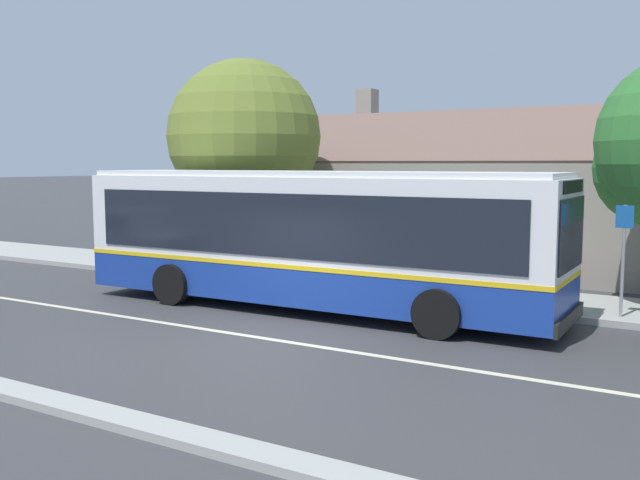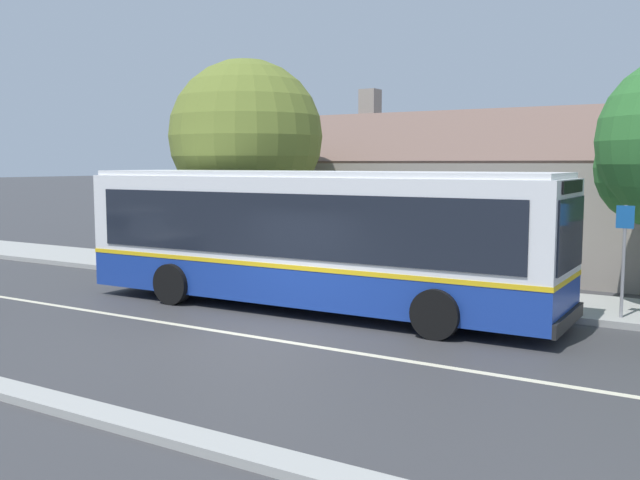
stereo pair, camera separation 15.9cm
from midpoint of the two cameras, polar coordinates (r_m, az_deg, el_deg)
The scene contains 10 objects.
ground_plane at distance 14.22m, azimuth -5.16°, elevation -7.79°, with size 300.00×300.00×0.00m, color #38383A.
sidewalk_far at distance 19.26m, azimuth 5.45°, elevation -3.88°, with size 60.00×3.00×0.15m, color #9E9E99.
curb_near at distance 10.89m, azimuth -20.43°, elevation -12.21°, with size 60.00×0.50×0.12m, color #9E9E99.
lane_divider_stripe at distance 14.22m, azimuth -5.16°, elevation -7.78°, with size 60.00×0.16×0.01m, color beige.
community_building at distance 26.12m, azimuth 13.82°, elevation 2.51°, with size 21.47×9.82×6.38m.
transit_bus at distance 16.62m, azimuth -0.95°, elevation 0.34°, with size 11.77×2.91×3.24m.
bench_by_building at distance 22.51m, azimuth -8.98°, elevation -1.18°, with size 1.87×0.51×0.94m.
bench_down_street at distance 19.96m, azimuth 0.43°, elevation -2.06°, with size 1.72×0.51×0.94m.
street_tree_secondary at distance 22.23m, azimuth -6.26°, elevation 7.87°, with size 4.70×4.70×6.59m.
bus_stop_sign at distance 16.37m, azimuth 22.86°, elevation -0.58°, with size 0.36×0.07×2.40m.
Camera 1 is at (8.10, -11.16, 3.42)m, focal length 40.00 mm.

